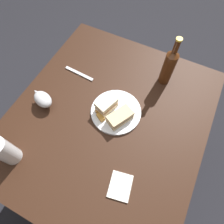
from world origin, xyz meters
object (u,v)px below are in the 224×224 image
(cider_bottle, at_px, (169,66))
(fork, at_px, (79,74))
(gravy_boat, at_px, (43,99))
(sandwich_half_left, at_px, (106,104))
(plate, at_px, (116,112))
(napkin, at_px, (120,186))
(pint_glass, at_px, (6,152))
(sandwich_half_right, at_px, (120,117))

(cider_bottle, bearing_deg, fork, -68.77)
(gravy_boat, bearing_deg, sandwich_half_left, 110.89)
(plate, relative_size, sandwich_half_left, 2.15)
(plate, xyz_separation_m, fork, (-0.13, -0.29, -0.00))
(napkin, bearing_deg, gravy_boat, -110.17)
(sandwich_half_left, bearing_deg, pint_glass, -33.17)
(sandwich_half_right, xyz_separation_m, pint_glass, (0.37, -0.35, 0.03))
(plate, distance_m, sandwich_half_left, 0.06)
(sandwich_half_left, height_order, pint_glass, pint_glass)
(sandwich_half_right, bearing_deg, plate, -132.61)
(pint_glass, bearing_deg, napkin, 101.67)
(plate, height_order, cider_bottle, cider_bottle)
(sandwich_half_right, bearing_deg, pint_glass, -43.33)
(sandwich_half_left, distance_m, cider_bottle, 0.36)
(gravy_boat, bearing_deg, napkin, 69.83)
(sandwich_half_right, relative_size, gravy_boat, 1.05)
(plate, xyz_separation_m, gravy_boat, (0.12, -0.35, 0.04))
(sandwich_half_right, distance_m, cider_bottle, 0.36)
(fork, bearing_deg, napkin, 140.42)
(plate, bearing_deg, fork, -113.55)
(plate, relative_size, pint_glass, 1.51)
(plate, relative_size, sandwich_half_right, 1.83)
(sandwich_half_left, bearing_deg, sandwich_half_right, 70.72)
(plate, relative_size, napkin, 2.27)
(plate, distance_m, gravy_boat, 0.37)
(cider_bottle, bearing_deg, sandwich_half_right, -18.36)
(pint_glass, bearing_deg, fork, 177.45)
(fork, bearing_deg, cider_bottle, -155.03)
(sandwich_half_right, bearing_deg, napkin, 25.85)
(plate, distance_m, sandwich_half_right, 0.06)
(cider_bottle, distance_m, fork, 0.48)
(sandwich_half_left, relative_size, pint_glass, 0.70)
(pint_glass, height_order, gravy_boat, pint_glass)
(cider_bottle, bearing_deg, sandwich_half_left, -33.38)
(plate, xyz_separation_m, pint_glass, (0.41, -0.31, 0.06))
(sandwich_half_right, relative_size, cider_bottle, 0.48)
(gravy_boat, bearing_deg, sandwich_half_right, 102.12)
(sandwich_half_left, relative_size, napkin, 1.06)
(gravy_boat, xyz_separation_m, fork, (-0.24, 0.06, -0.04))
(plate, distance_m, cider_bottle, 0.35)
(sandwich_half_right, relative_size, fork, 0.76)
(napkin, relative_size, fork, 0.61)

